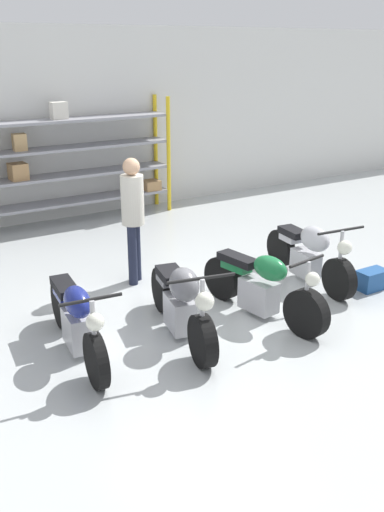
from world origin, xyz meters
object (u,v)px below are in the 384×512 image
(shelving_rack, at_px, (68,161))
(motorcycle_grey, at_px, (181,302))
(motorcycle_blue, at_px, (76,318))
(toolbox, at_px, (372,280))
(motorcycle_silver, at_px, (309,253))
(person_browsing, at_px, (133,210))
(motorcycle_green, at_px, (261,287))

(shelving_rack, relative_size, motorcycle_grey, 2.04)
(motorcycle_blue, xyz_separation_m, toolbox, (4.18, -0.46, -0.29))
(motorcycle_silver, xyz_separation_m, toolbox, (0.58, -0.68, -0.29))
(toolbox, bearing_deg, motorcycle_grey, 175.93)
(shelving_rack, height_order, motorcycle_grey, shelving_rack)
(shelving_rack, distance_m, person_browsing, 3.38)
(motorcycle_green, bearing_deg, motorcycle_silver, 103.88)
(person_browsing, bearing_deg, toolbox, -172.46)
(motorcycle_blue, distance_m, person_browsing, 2.19)
(motorcycle_silver, bearing_deg, motorcycle_green, -61.58)
(motorcycle_grey, height_order, person_browsing, person_browsing)
(motorcycle_grey, bearing_deg, toolbox, 97.66)
(motorcycle_blue, bearing_deg, motorcycle_green, 87.97)
(motorcycle_green, height_order, person_browsing, person_browsing)
(motorcycle_grey, relative_size, motorcycle_silver, 1.02)
(motorcycle_green, bearing_deg, toolbox, 76.76)
(toolbox, bearing_deg, shelving_rack, 114.51)
(motorcycle_blue, relative_size, motorcycle_green, 1.02)
(motorcycle_blue, distance_m, motorcycle_grey, 1.22)
(motorcycle_blue, relative_size, person_browsing, 1.13)
(motorcycle_green, relative_size, person_browsing, 1.12)
(motorcycle_grey, relative_size, toolbox, 4.56)
(motorcycle_green, xyz_separation_m, motorcycle_silver, (1.28, 0.53, 0.03))
(motorcycle_blue, relative_size, toolbox, 4.66)
(motorcycle_grey, relative_size, motorcycle_green, 1.00)
(shelving_rack, distance_m, motorcycle_grey, 5.21)
(shelving_rack, xyz_separation_m, motorcycle_grey, (-0.55, -5.13, -0.75))
(motorcycle_green, relative_size, toolbox, 4.59)
(shelving_rack, height_order, person_browsing, shelving_rack)
(motorcycle_grey, height_order, motorcycle_silver, motorcycle_grey)
(motorcycle_blue, xyz_separation_m, motorcycle_grey, (1.19, -0.25, 0.01))
(shelving_rack, distance_m, motorcycle_blue, 5.23)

